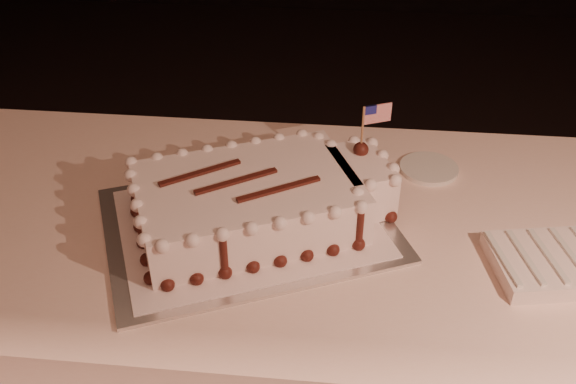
# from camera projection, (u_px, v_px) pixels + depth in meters

# --- Properties ---
(banquet_table) EXTENTS (2.40, 0.80, 0.75)m
(banquet_table) POSITION_uv_depth(u_px,v_px,m) (419.00, 354.00, 1.50)
(banquet_table) COLOR #FFD8C5
(banquet_table) RESTS_ON ground
(cake_board) EXTENTS (0.68, 0.61, 0.01)m
(cake_board) POSITION_uv_depth(u_px,v_px,m) (248.00, 225.00, 1.29)
(cake_board) COLOR silver
(cake_board) RESTS_ON banquet_table
(doily) EXTENTS (0.61, 0.55, 0.00)m
(doily) POSITION_uv_depth(u_px,v_px,m) (248.00, 223.00, 1.29)
(doily) COLOR white
(doily) RESTS_ON cake_board
(sheet_cake) EXTENTS (0.55, 0.43, 0.21)m
(sheet_cake) POSITION_uv_depth(u_px,v_px,m) (262.00, 199.00, 1.26)
(sheet_cake) COLOR white
(sheet_cake) RESTS_ON doily
(napkin_stack) EXTENTS (0.26, 0.21, 0.04)m
(napkin_stack) POSITION_uv_depth(u_px,v_px,m) (557.00, 263.00, 1.18)
(napkin_stack) COLOR white
(napkin_stack) RESTS_ON banquet_table
(side_plate) EXTENTS (0.13, 0.13, 0.01)m
(side_plate) POSITION_uv_depth(u_px,v_px,m) (429.00, 168.00, 1.46)
(side_plate) COLOR silver
(side_plate) RESTS_ON banquet_table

